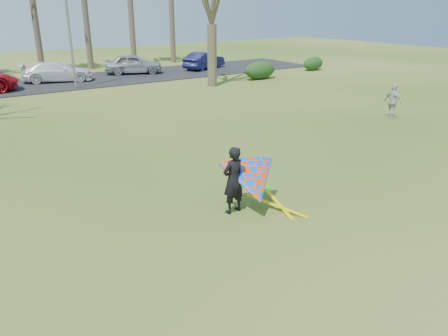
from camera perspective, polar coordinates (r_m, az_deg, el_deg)
ground at (r=10.59m, az=6.20°, el=-8.74°), size 100.00×100.00×0.00m
parking_strip at (r=32.92m, az=-23.62°, el=9.88°), size 46.00×7.00×0.06m
streetlight at (r=30.10m, az=-19.43°, el=18.11°), size 2.28×0.18×8.00m
hedge_near at (r=33.06m, az=4.73°, el=12.63°), size 2.64×1.20×1.32m
hedge_far at (r=38.26m, az=11.57°, el=13.23°), size 2.04×0.96×1.13m
car_3 at (r=33.64m, az=-20.95°, el=11.68°), size 5.15×3.26×1.39m
car_4 at (r=35.94m, az=-11.74°, el=13.16°), size 4.75×3.34×1.50m
car_5 at (r=38.06m, az=-2.60°, el=13.86°), size 4.50×3.06×1.40m
pedestrian_b at (r=22.56m, az=21.20°, el=8.08°), size 0.49×1.00×1.65m
kite_flyer at (r=11.37m, az=3.46°, el=-1.74°), size 2.13×2.39×2.02m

